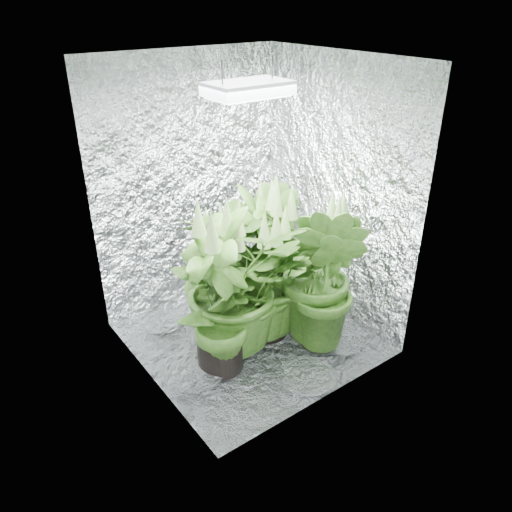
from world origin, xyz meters
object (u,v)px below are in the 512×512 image
object	(u,v)px
plant_c	(280,249)
plant_e	(268,276)
plant_a	(236,283)
plant_f	(218,295)
plant_g	(323,276)
circulation_fan	(281,277)
plant_d	(219,274)
plant_b	(258,255)
grow_lamp	(248,89)

from	to	relation	value
plant_c	plant_e	world-z (taller)	plant_e
plant_a	plant_f	bearing A→B (deg)	-150.58
plant_e	plant_g	world-z (taller)	plant_g
circulation_fan	plant_a	bearing A→B (deg)	-172.48
plant_e	circulation_fan	bearing A→B (deg)	40.39
plant_d	circulation_fan	size ratio (longest dim) A/B	3.04
plant_c	plant_d	size ratio (longest dim) A/B	1.01
plant_b	plant_g	distance (m)	0.60
plant_g	circulation_fan	size ratio (longest dim) A/B	3.54
plant_e	plant_g	bearing A→B (deg)	-53.12
grow_lamp	plant_f	distance (m)	1.30
plant_a	plant_b	size ratio (longest dim) A/B	1.02
plant_e	plant_f	xyz separation A→B (m)	(-0.51, -0.13, 0.09)
plant_g	circulation_fan	distance (m)	0.86
plant_d	circulation_fan	world-z (taller)	plant_d
grow_lamp	plant_a	world-z (taller)	grow_lamp
plant_b	plant_c	xyz separation A→B (m)	(0.27, 0.07, -0.05)
plant_f	plant_e	bearing A→B (deg)	13.86
plant_d	plant_e	world-z (taller)	plant_e
plant_a	plant_d	distance (m)	0.26
plant_d	plant_g	xyz separation A→B (m)	(0.50, -0.58, 0.09)
plant_a	circulation_fan	size ratio (longest dim) A/B	3.40
plant_d	plant_c	bearing A→B (deg)	5.85
grow_lamp	plant_e	distance (m)	1.34
plant_b	plant_d	distance (m)	0.37
plant_a	plant_b	bearing A→B (deg)	33.29
plant_e	plant_f	size ratio (longest dim) A/B	0.84
plant_b	plant_e	xyz separation A→B (m)	(-0.11, -0.26, -0.03)
plant_b	plant_d	world-z (taller)	plant_b
plant_a	plant_g	world-z (taller)	plant_g
plant_d	plant_f	size ratio (longest dim) A/B	0.82
plant_g	grow_lamp	bearing A→B (deg)	138.82
plant_b	plant_c	size ratio (longest dim) A/B	1.08
grow_lamp	plant_a	size ratio (longest dim) A/B	0.43
plant_a	plant_f	world-z (taller)	plant_f
plant_e	plant_a	bearing A→B (deg)	178.42
grow_lamp	plant_e	world-z (taller)	grow_lamp
plant_g	circulation_fan	xyz separation A→B (m)	(0.22, 0.71, -0.42)
plant_g	plant_c	bearing A→B (deg)	78.31
plant_c	circulation_fan	bearing A→B (deg)	38.05
plant_e	circulation_fan	distance (m)	0.70
plant_b	circulation_fan	distance (m)	0.54
circulation_fan	plant_c	bearing A→B (deg)	-162.09
plant_c	plant_f	world-z (taller)	plant_f
plant_f	plant_g	size ratio (longest dim) A/B	1.04
grow_lamp	plant_f	xyz separation A→B (m)	(-0.36, -0.14, -1.24)
plant_a	plant_c	distance (m)	0.73
plant_a	circulation_fan	bearing A→B (deg)	27.66
plant_c	plant_d	xyz separation A→B (m)	(-0.63, -0.06, 0.00)
plant_b	plant_g	size ratio (longest dim) A/B	0.95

